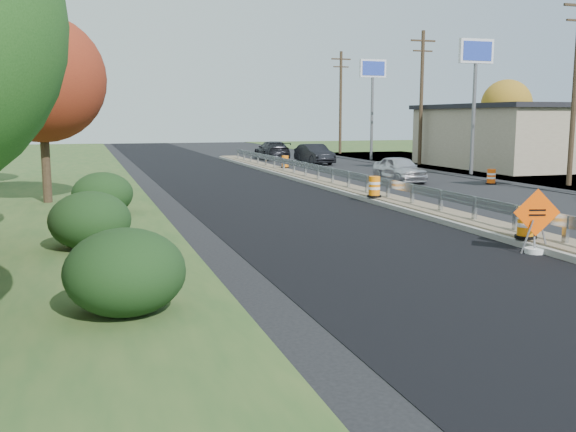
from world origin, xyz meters
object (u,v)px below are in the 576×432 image
object	(u,v)px
car_dark_mid	(314,154)
car_silver	(400,169)
caution_sign	(535,237)
barrel_median_mid	(374,187)
barrel_median_near	(526,223)
barrel_median_far	(285,162)
car_dark_far	(272,150)
barrel_shoulder_near	(491,177)

from	to	relation	value
car_dark_mid	car_silver	bearing A→B (deg)	-94.29
caution_sign	barrel_median_mid	size ratio (longest dim) A/B	1.97
caution_sign	barrel_median_near	size ratio (longest dim) A/B	1.97
barrel_median_near	car_dark_mid	xyz separation A→B (m)	(5.21, 30.50, 0.10)
barrel_median_far	car_dark_far	world-z (taller)	car_dark_far
barrel_median_near	barrel_median_far	size ratio (longest dim) A/B	1.07
caution_sign	car_silver	xyz separation A→B (m)	(5.31, 17.44, 0.26)
barrel_median_far	car_dark_mid	xyz separation A→B (m)	(4.11, 5.89, 0.13)
barrel_median_mid	car_dark_mid	distance (m)	21.86
car_silver	barrel_shoulder_near	bearing A→B (deg)	-33.51
car_silver	car_dark_mid	bearing A→B (deg)	89.71
barrel_median_near	car_dark_far	bearing A→B (deg)	84.18
barrel_shoulder_near	car_silver	size ratio (longest dim) A/B	0.20
barrel_median_far	barrel_shoulder_near	distance (m)	13.12
barrel_shoulder_near	car_silver	distance (m)	4.67
barrel_median_near	car_silver	world-z (taller)	car_silver
barrel_median_mid	car_dark_far	distance (m)	27.40
barrel_median_near	barrel_shoulder_near	bearing A→B (deg)	57.83
barrel_median_mid	car_dark_far	xyz separation A→B (m)	(3.71, 27.15, 0.11)
caution_sign	barrel_median_mid	xyz separation A→B (m)	(0.35, 10.09, 0.21)
barrel_median_mid	car_silver	xyz separation A→B (m)	(4.96, 7.35, 0.05)
barrel_median_far	barrel_shoulder_near	bearing A→B (deg)	-54.02
car_dark_far	barrel_median_far	bearing A→B (deg)	79.14
barrel_median_near	barrel_shoulder_near	size ratio (longest dim) A/B	1.07
car_dark_mid	caution_sign	bearing A→B (deg)	-103.30
barrel_shoulder_near	caution_sign	bearing A→B (deg)	-121.72
barrel_shoulder_near	barrel_median_near	bearing A→B (deg)	-122.17
caution_sign	barrel_median_near	xyz separation A→B (m)	(0.35, 0.82, 0.21)
caution_sign	barrel_median_near	world-z (taller)	caution_sign
barrel_median_near	car_dark_far	distance (m)	36.61
barrel_median_near	barrel_median_far	bearing A→B (deg)	87.44
caution_sign	car_dark_far	world-z (taller)	caution_sign
barrel_median_far	car_dark_far	xyz separation A→B (m)	(2.61, 11.81, 0.13)
barrel_shoulder_near	car_dark_mid	bearing A→B (deg)	102.28
car_dark_far	barrel_median_mid	bearing A→B (deg)	83.84
barrel_median_far	car_silver	distance (m)	8.87
barrel_median_far	car_silver	world-z (taller)	car_silver
car_dark_far	caution_sign	bearing A→B (deg)	85.40
car_dark_mid	barrel_median_near	bearing A→B (deg)	-102.92
caution_sign	barrel_median_mid	distance (m)	10.10
caution_sign	barrel_median_far	size ratio (longest dim) A/B	2.11
barrel_shoulder_near	car_silver	xyz separation A→B (m)	(-3.85, 2.63, 0.31)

